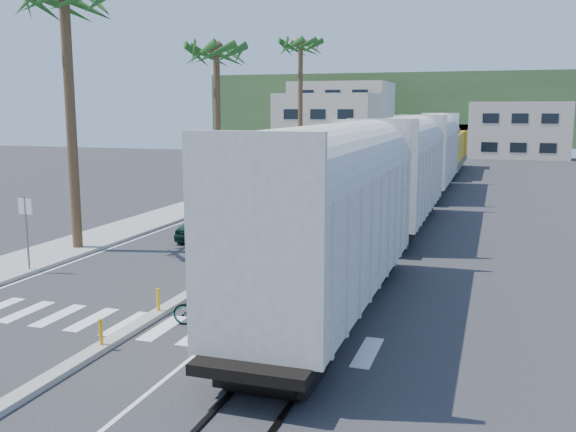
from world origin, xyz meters
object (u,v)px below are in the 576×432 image
object	(u,v)px
car_second	(247,207)
cyclist	(203,302)
street_sign	(26,223)
car_lead	(205,223)

from	to	relation	value
car_second	cyclist	bearing A→B (deg)	-66.95
street_sign	car_second	distance (m)	13.89
street_sign	car_second	bearing A→B (deg)	74.35
street_sign	car_lead	bearing A→B (deg)	66.56
car_lead	street_sign	bearing A→B (deg)	-116.52
cyclist	street_sign	bearing A→B (deg)	57.91
street_sign	car_second	xyz separation A→B (m)	(3.73, 13.33, -1.20)
street_sign	car_second	size ratio (longest dim) A/B	0.62
car_lead	car_second	xyz separation A→B (m)	(0.17, 5.11, 0.05)
car_lead	cyclist	distance (m)	12.83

